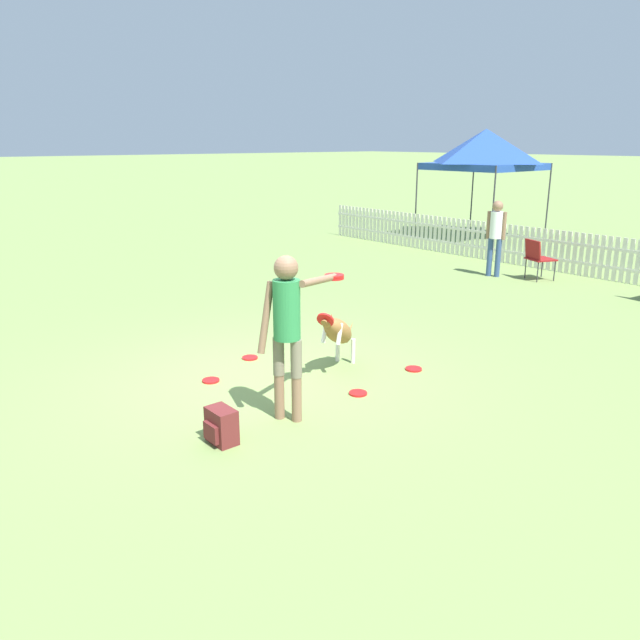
{
  "coord_description": "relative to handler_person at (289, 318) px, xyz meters",
  "views": [
    {
      "loc": [
        5.95,
        -4.14,
        2.86
      ],
      "look_at": [
        0.6,
        0.36,
        0.84
      ],
      "focal_mm": 35.0,
      "sensor_mm": 36.0,
      "label": 1
    }
  ],
  "objects": [
    {
      "name": "frisbee_near_handler",
      "position": [
        -0.01,
        1.01,
        -1.1
      ],
      "size": [
        0.21,
        0.21,
        0.02
      ],
      "color": "red",
      "rests_on": "ground_plane"
    },
    {
      "name": "leaping_dog",
      "position": [
        -0.76,
        1.35,
        -0.59
      ],
      "size": [
        0.7,
        1.09,
        0.9
      ],
      "rotation": [
        0.0,
        0.0,
        -2.63
      ],
      "color": "olive",
      "rests_on": "ground_plane"
    },
    {
      "name": "ground_plane",
      "position": [
        -1.06,
        0.44,
        -1.12
      ],
      "size": [
        240.0,
        240.0,
        0.0
      ],
      "primitive_type": "plane",
      "color": "olive"
    },
    {
      "name": "folding_chair_blue_left",
      "position": [
        -2.11,
        8.2,
        -0.6
      ],
      "size": [
        0.65,
        0.66,
        0.86
      ],
      "rotation": [
        0.0,
        0.0,
        2.75
      ],
      "color": "#333338",
      "rests_on": "ground_plane"
    },
    {
      "name": "frisbee_near_dog",
      "position": [
        -1.47,
        -0.11,
        -1.1
      ],
      "size": [
        0.21,
        0.21,
        0.02
      ],
      "color": "red",
      "rests_on": "ground_plane"
    },
    {
      "name": "picket_fence",
      "position": [
        -1.06,
        9.33,
        -0.64
      ],
      "size": [
        17.32,
        0.04,
        0.94
      ],
      "color": "silver",
      "rests_on": "ground_plane"
    },
    {
      "name": "spectator_standing",
      "position": [
        -2.92,
        7.81,
        -0.12
      ],
      "size": [
        0.4,
        0.27,
        1.63
      ],
      "rotation": [
        0.0,
        0.0,
        3.48
      ],
      "color": "#334C7A",
      "rests_on": "ground_plane"
    },
    {
      "name": "frisbee_midfield",
      "position": [
        -1.86,
        0.73,
        -1.1
      ],
      "size": [
        0.21,
        0.21,
        0.02
      ],
      "color": "red",
      "rests_on": "ground_plane"
    },
    {
      "name": "canopy_tent_main",
      "position": [
        -6.6,
        12.36,
        1.49
      ],
      "size": [
        2.82,
        2.82,
        3.2
      ],
      "color": "#333338",
      "rests_on": "ground_plane"
    },
    {
      "name": "frisbee_far_scatter",
      "position": [
        -0.13,
        2.12,
        -1.1
      ],
      "size": [
        0.21,
        0.21,
        0.02
      ],
      "color": "red",
      "rests_on": "ground_plane"
    },
    {
      "name": "backpack_on_grass",
      "position": [
        0.02,
        -0.86,
        -0.94
      ],
      "size": [
        0.32,
        0.25,
        0.36
      ],
      "color": "maroon",
      "rests_on": "ground_plane"
    },
    {
      "name": "handler_person",
      "position": [
        0.0,
        0.0,
        0.0
      ],
      "size": [
        0.44,
        1.14,
        1.77
      ],
      "rotation": [
        0.0,
        0.0,
        0.51
      ],
      "color": "#8C664C",
      "rests_on": "ground_plane"
    }
  ]
}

